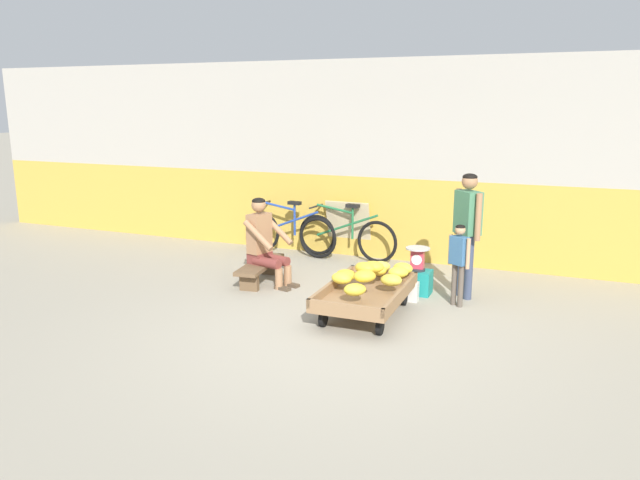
{
  "coord_description": "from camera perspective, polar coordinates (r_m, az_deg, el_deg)",
  "views": [
    {
      "loc": [
        2.08,
        -5.39,
        2.34
      ],
      "look_at": [
        -0.56,
        1.03,
        0.75
      ],
      "focal_mm": 33.65,
      "sensor_mm": 36.0,
      "label": 1
    }
  ],
  "objects": [
    {
      "name": "ground_plane",
      "position": [
        6.24,
        1.14,
        -9.15
      ],
      "size": [
        80.0,
        80.0,
        0.0
      ],
      "primitive_type": "plane",
      "color": "gray"
    },
    {
      "name": "back_wall",
      "position": [
        9.07,
        9.02,
        7.36
      ],
      "size": [
        16.0,
        0.3,
        2.98
      ],
      "color": "gold",
      "rests_on": "ground"
    },
    {
      "name": "banana_cart",
      "position": [
        6.76,
        4.39,
        -5.23
      ],
      "size": [
        0.85,
        1.44,
        0.36
      ],
      "color": "#8E6B47",
      "rests_on": "ground"
    },
    {
      "name": "banana_pile",
      "position": [
        6.81,
        5.04,
        -3.19
      ],
      "size": [
        0.81,
        1.27,
        0.25
      ],
      "color": "yellow",
      "rests_on": "banana_cart"
    },
    {
      "name": "low_bench",
      "position": [
        8.03,
        -5.72,
        -2.63
      ],
      "size": [
        0.42,
        1.13,
        0.27
      ],
      "color": "brown",
      "rests_on": "ground"
    },
    {
      "name": "vendor_seated",
      "position": [
        7.88,
        -5.3,
        -0.15
      ],
      "size": [
        0.73,
        0.58,
        1.14
      ],
      "color": "#9E704C",
      "rests_on": "ground"
    },
    {
      "name": "plastic_crate",
      "position": [
        7.63,
        9.18,
        -3.96
      ],
      "size": [
        0.36,
        0.28,
        0.3
      ],
      "color": "#19847F",
      "rests_on": "ground"
    },
    {
      "name": "weighing_scale",
      "position": [
        7.54,
        9.26,
        -1.76
      ],
      "size": [
        0.3,
        0.3,
        0.29
      ],
      "color": "#28282D",
      "rests_on": "plastic_crate"
    },
    {
      "name": "bicycle_near_left",
      "position": [
        9.44,
        -2.96,
        0.73
      ],
      "size": [
        1.66,
        0.48,
        0.86
      ],
      "color": "black",
      "rests_on": "ground"
    },
    {
      "name": "bicycle_far_left",
      "position": [
        9.17,
        2.51,
        0.37
      ],
      "size": [
        1.65,
        0.48,
        0.86
      ],
      "color": "black",
      "rests_on": "ground"
    },
    {
      "name": "sign_board",
      "position": [
        9.33,
        2.76,
        1.09
      ],
      "size": [
        0.7,
        0.26,
        0.87
      ],
      "color": "#C6B289",
      "rests_on": "ground"
    },
    {
      "name": "customer_adult",
      "position": [
        7.42,
        13.85,
        1.73
      ],
      "size": [
        0.36,
        0.38,
        1.53
      ],
      "color": "#38425B",
      "rests_on": "ground"
    },
    {
      "name": "customer_child",
      "position": [
        7.15,
        13.07,
        -1.5
      ],
      "size": [
        0.27,
        0.22,
        0.98
      ],
      "color": "brown",
      "rests_on": "ground"
    },
    {
      "name": "shopping_bag",
      "position": [
        7.34,
        8.63,
        -4.87
      ],
      "size": [
        0.18,
        0.12,
        0.24
      ],
      "primitive_type": "cube",
      "color": "silver",
      "rests_on": "ground"
    }
  ]
}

